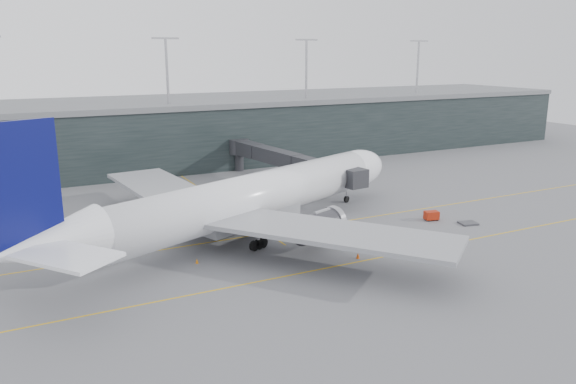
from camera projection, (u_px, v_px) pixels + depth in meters
name	position (u px, v px, depth m)	size (l,w,h in m)	color
ground	(227.00, 231.00, 85.11)	(320.00, 320.00, 0.00)	slate
taxiline_a	(236.00, 238.00, 81.65)	(160.00, 0.25, 0.02)	gold
taxiline_b	(286.00, 276.00, 67.82)	(160.00, 0.25, 0.02)	gold
taxiline_lead_main	(213.00, 197.00, 104.60)	(0.25, 60.00, 0.02)	gold
terminal	(138.00, 133.00, 133.39)	(240.00, 36.00, 29.00)	black
main_aircraft	(251.00, 198.00, 81.87)	(67.93, 62.75, 19.86)	white
jet_bridge	(277.00, 156.00, 115.68)	(9.84, 47.54, 7.25)	#26272B
gse_cart	(431.00, 215.00, 90.10)	(2.47, 1.89, 1.50)	#9D1F0B
baggage_dolly	(468.00, 223.00, 88.25)	(2.69, 2.15, 0.27)	#37373C
uld_a	(176.00, 211.00, 92.03)	(2.47, 2.25, 1.83)	#323236
uld_b	(189.00, 209.00, 92.85)	(2.79, 2.53, 2.09)	#323236
uld_c	(199.00, 207.00, 94.14)	(2.41, 2.08, 1.91)	#323236
cone_nose	(425.00, 214.00, 92.35)	(0.42, 0.42, 0.66)	#E84F0C
cone_wing_stbd	(358.00, 256.00, 73.56)	(0.49, 0.49, 0.79)	#D14C0B
cone_wing_port	(259.00, 203.00, 98.88)	(0.50, 0.50, 0.79)	orange
cone_tail	(197.00, 261.00, 71.85)	(0.41, 0.41, 0.65)	orange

